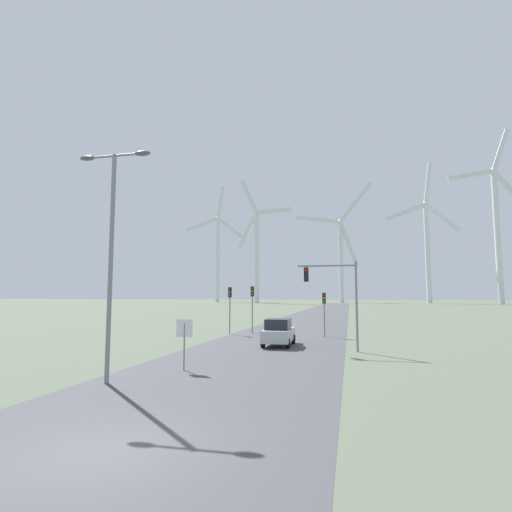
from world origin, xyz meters
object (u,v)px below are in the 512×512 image
object	(u,v)px
traffic_light_post_near_left	(252,299)
wind_turbine_center	(341,250)
stop_sign_near	(184,335)
traffic_light_mast_overhead	(335,288)
wind_turbine_far_left	(218,250)
traffic_light_post_mid_left	(230,300)
wind_turbine_left	(257,246)
streetlamp	(112,235)
wind_turbine_right	(427,241)
wind_turbine_far_right	(497,223)
traffic_light_post_near_right	(324,304)
car_approaching	(279,332)

from	to	relation	value
traffic_light_post_near_left	wind_turbine_center	world-z (taller)	wind_turbine_center
stop_sign_near	traffic_light_mast_overhead	world-z (taller)	traffic_light_mast_overhead
wind_turbine_far_left	traffic_light_post_mid_left	bearing A→B (deg)	-70.86
traffic_light_mast_overhead	wind_turbine_left	world-z (taller)	wind_turbine_left
streetlamp	wind_turbine_right	world-z (taller)	wind_turbine_right
wind_turbine_right	wind_turbine_far_right	xyz separation A→B (m)	(21.36, -20.40, 3.56)
stop_sign_near	wind_turbine_center	world-z (taller)	wind_turbine_center
stop_sign_near	traffic_light_mast_overhead	bearing A→B (deg)	50.29
wind_turbine_right	wind_turbine_far_left	bearing A→B (deg)	174.61
traffic_light_post_mid_left	wind_turbine_center	size ratio (longest dim) A/B	0.07
wind_turbine_left	traffic_light_mast_overhead	bearing A→B (deg)	-74.95
traffic_light_post_mid_left	wind_turbine_right	world-z (taller)	wind_turbine_right
wind_turbine_far_left	wind_turbine_right	xyz separation A→B (m)	(100.59, -9.48, 0.37)
traffic_light_post_near_left	stop_sign_near	bearing A→B (deg)	-86.17
streetlamp	wind_turbine_far_left	size ratio (longest dim) A/B	0.15
traffic_light_post_mid_left	wind_turbine_far_right	world-z (taller)	wind_turbine_far_right
streetlamp	stop_sign_near	bearing A→B (deg)	59.97
traffic_light_post_near_right	traffic_light_mast_overhead	xyz separation A→B (m)	(1.23, -8.55, 1.23)
car_approaching	wind_turbine_far_left	bearing A→B (deg)	110.10
traffic_light_mast_overhead	wind_turbine_left	xyz separation A→B (m)	(-38.67, 143.85, 20.98)
traffic_light_mast_overhead	wind_turbine_center	world-z (taller)	wind_turbine_center
streetlamp	traffic_light_post_near_left	size ratio (longest dim) A/B	2.19
traffic_light_post_near_right	wind_turbine_far_left	size ratio (longest dim) A/B	0.06
traffic_light_post_mid_left	wind_turbine_far_left	world-z (taller)	wind_turbine_far_left
car_approaching	wind_turbine_left	xyz separation A→B (m)	(-34.76, 142.00, 23.97)
traffic_light_post_near_left	wind_turbine_far_left	size ratio (longest dim) A/B	0.07
traffic_light_post_mid_left	wind_turbine_left	world-z (taller)	wind_turbine_left
car_approaching	wind_turbine_center	size ratio (longest dim) A/B	0.07
traffic_light_post_near_right	wind_turbine_far_left	distance (m)	177.10
stop_sign_near	traffic_light_post_near_left	bearing A→B (deg)	93.83
wind_turbine_far_right	traffic_light_post_near_left	bearing A→B (deg)	-115.86
streetlamp	wind_turbine_left	world-z (taller)	wind_turbine_left
car_approaching	wind_turbine_left	world-z (taller)	wind_turbine_left
wind_turbine_far_left	wind_turbine_left	distance (m)	39.00
wind_turbine_far_right	stop_sign_near	bearing A→B (deg)	-112.68
stop_sign_near	traffic_light_post_mid_left	xyz separation A→B (m)	(-3.01, 17.00, 1.42)
traffic_light_post_mid_left	wind_turbine_center	distance (m)	157.70
wind_turbine_center	wind_turbine_far_right	size ratio (longest dim) A/B	0.82
streetlamp	traffic_light_post_near_right	xyz separation A→B (m)	(7.22, 19.70, -3.21)
traffic_light_post_near_right	traffic_light_post_mid_left	world-z (taller)	traffic_light_post_mid_left
streetlamp	traffic_light_post_mid_left	size ratio (longest dim) A/B	2.24
wind_turbine_far_left	wind_turbine_far_right	size ratio (longest dim) A/B	0.90
stop_sign_near	traffic_light_mast_overhead	distance (m)	10.57
car_approaching	wind_turbine_far_right	size ratio (longest dim) A/B	0.06
streetlamp	wind_turbine_right	xyz separation A→B (m)	(43.02, 173.24, 21.42)
stop_sign_near	wind_turbine_far_right	size ratio (longest dim) A/B	0.03
stop_sign_near	wind_turbine_far_left	xyz separation A→B (m)	(-59.43, 179.51, 25.32)
traffic_light_post_near_left	car_approaching	size ratio (longest dim) A/B	1.02
wind_turbine_right	streetlamp	bearing A→B (deg)	-103.95
traffic_light_post_near_right	streetlamp	bearing A→B (deg)	-110.13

